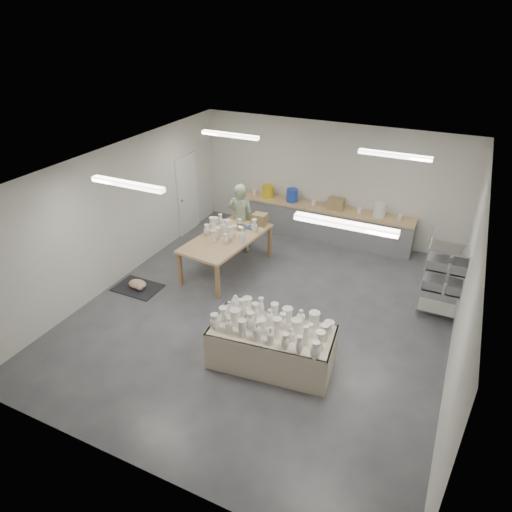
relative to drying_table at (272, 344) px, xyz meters
The scene contains 9 objects.
room 2.32m from the drying_table, 120.04° to the left, with size 8.00×8.02×3.00m.
back_counter 5.09m from the drying_table, 98.30° to the left, with size 4.60×0.60×1.24m.
wire_shelf 3.73m from the drying_table, 48.04° to the left, with size 0.88×0.48×1.80m.
drying_table is the anchor object (origin of this frame).
work_table 3.44m from the drying_table, 130.18° to the left, with size 1.39×2.41×1.22m.
rug 3.77m from the drying_table, 165.51° to the left, with size 1.00×0.70×0.02m, color black.
cat 3.73m from the drying_table, 165.63° to the left, with size 0.47×0.37×0.18m.
potter 4.25m from the drying_table, 124.09° to the left, with size 0.65×0.43×1.78m, color #8CA27D.
red_stool 4.45m from the drying_table, 122.14° to the left, with size 0.47×0.47×0.33m.
Camera 1 is at (3.08, -6.94, 5.48)m, focal length 32.00 mm.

